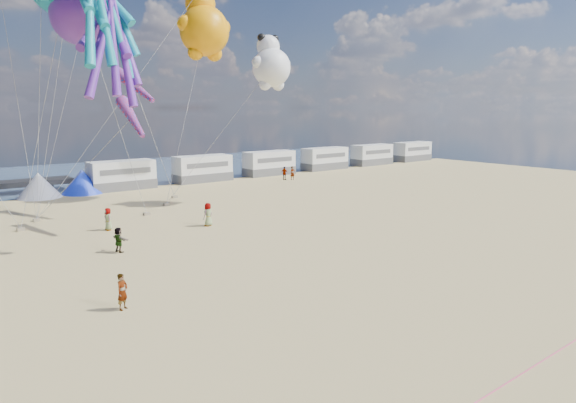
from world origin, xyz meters
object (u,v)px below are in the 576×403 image
at_px(tent_white, 39,185).
at_px(sandbag_c, 166,204).
at_px(beachgoer_0, 208,215).
at_px(sandbag_a, 21,229).
at_px(motorhome_1, 203,169).
at_px(sandbag_d, 175,197).
at_px(standing_person, 122,292).
at_px(beachgoer_3, 285,173).
at_px(kite_octopus_purple, 83,14).
at_px(sandbag_b, 147,214).
at_px(windsock_right, 132,118).
at_px(motorhome_2, 269,163).
at_px(motorhome_4, 372,155).
at_px(motorhome_5, 412,151).
at_px(beachgoer_4, 119,240).
at_px(motorhome_0, 122,175).
at_px(motorhome_3, 325,159).
at_px(beachgoer_6, 108,219).
at_px(kite_teddy_orange, 204,31).
at_px(tent_blue, 82,181).
at_px(sandbag_e, 37,220).
at_px(windsock_mid, 134,86).
at_px(beachgoer_5, 293,173).
at_px(kite_panda, 272,68).

height_order(tent_white, sandbag_c, tent_white).
height_order(beachgoer_0, sandbag_a, beachgoer_0).
bearing_deg(motorhome_1, sandbag_d, -132.92).
height_order(standing_person, beachgoer_3, beachgoer_3).
bearing_deg(kite_octopus_purple, sandbag_b, 52.06).
bearing_deg(sandbag_d, standing_person, -120.42).
relative_size(kite_octopus_purple, windsock_right, 2.10).
distance_m(motorhome_2, motorhome_4, 19.00).
bearing_deg(kite_octopus_purple, motorhome_5, 33.74).
distance_m(sandbag_a, kite_octopus_purple, 15.19).
bearing_deg(beachgoer_4, motorhome_2, -63.59).
xyz_separation_m(motorhome_0, motorhome_2, (19.00, 0.00, 0.00)).
bearing_deg(motorhome_3, standing_person, -141.82).
relative_size(beachgoer_0, beachgoer_6, 1.07).
relative_size(sandbag_d, kite_teddy_orange, 0.07).
relative_size(tent_white, kite_teddy_orange, 0.53).
xyz_separation_m(motorhome_0, motorhome_1, (9.50, 0.00, 0.00)).
bearing_deg(sandbag_c, motorhome_2, 30.03).
bearing_deg(kite_teddy_orange, tent_blue, 141.95).
height_order(motorhome_0, standing_person, motorhome_0).
height_order(sandbag_c, sandbag_e, same).
relative_size(kite_octopus_purple, windsock_mid, 1.92).
bearing_deg(windsock_mid, standing_person, -124.54).
bearing_deg(standing_person, motorhome_4, 1.59).
relative_size(beachgoer_5, sandbag_c, 3.23).
bearing_deg(motorhome_5, tent_blue, 180.00).
height_order(motorhome_0, windsock_mid, windsock_mid).
xyz_separation_m(beachgoer_5, kite_panda, (-10.65, -10.35, 11.00)).
xyz_separation_m(beachgoer_3, sandbag_d, (-15.78, -3.33, -0.68)).
relative_size(motorhome_3, beachgoer_0, 3.92).
distance_m(tent_white, kite_octopus_purple, 21.94).
bearing_deg(beachgoer_6, motorhome_0, 157.20).
xyz_separation_m(beachgoer_4, beachgoer_5, (27.36, 17.68, 0.06)).
bearing_deg(kite_octopus_purple, windsock_right, 9.72).
xyz_separation_m(beachgoer_3, kite_panda, (-9.92, -10.94, 11.02)).
distance_m(motorhome_0, tent_white, 8.01).
height_order(motorhome_0, sandbag_e, motorhome_0).
xyz_separation_m(motorhome_5, beachgoer_5, (-29.02, -5.38, -0.69)).
bearing_deg(motorhome_2, motorhome_4, 0.00).
relative_size(motorhome_2, beachgoer_3, 4.18).
xyz_separation_m(motorhome_0, sandbag_a, (-12.31, -13.63, -1.39)).
xyz_separation_m(sandbag_a, windsock_mid, (8.89, 0.54, 9.94)).
bearing_deg(kite_panda, beachgoer_6, 162.19).
height_order(kite_teddy_orange, windsock_right, kite_teddy_orange).
relative_size(beachgoer_5, kite_octopus_purple, 0.16).
bearing_deg(motorhome_4, motorhome_5, 0.00).
height_order(motorhome_1, beachgoer_5, motorhome_1).
relative_size(motorhome_4, standing_person, 4.19).
distance_m(motorhome_1, beachgoer_0, 23.06).
bearing_deg(sandbag_d, beachgoer_0, -105.11).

